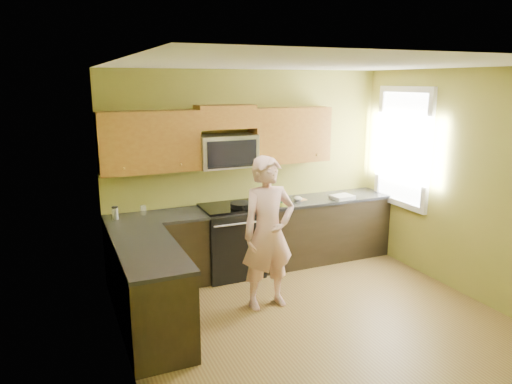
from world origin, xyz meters
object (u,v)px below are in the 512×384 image
microwave (227,167)px  travel_mug (116,219)px  stove (231,240)px  frying_pan (241,207)px  woman (268,233)px  butter_tub (283,206)px

microwave → travel_mug: size_ratio=4.70×
stove → frying_pan: size_ratio=1.89×
stove → woman: 1.11m
stove → microwave: 0.98m
woman → butter_tub: 1.06m
woman → travel_mug: 1.88m
woman → frying_pan: woman is taller
microwave → woman: woman is taller
microwave → frying_pan: microwave is taller
woman → butter_tub: (0.61, 0.86, 0.04)m
butter_tub → woman: bearing=-125.6°
butter_tub → microwave: bearing=156.4°
frying_pan → butter_tub: bearing=10.3°
microwave → travel_mug: (-1.46, -0.06, -0.53)m
butter_tub → stove: bearing=165.7°
microwave → woman: size_ratio=0.43×
frying_pan → travel_mug: (-1.56, 0.19, -0.03)m
microwave → woman: (0.07, -1.16, -0.57)m
stove → frying_pan: frying_pan is taller
woman → frying_pan: bearing=86.8°
woman → frying_pan: 0.91m
stove → butter_tub: butter_tub is taller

